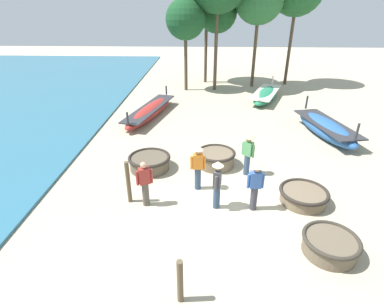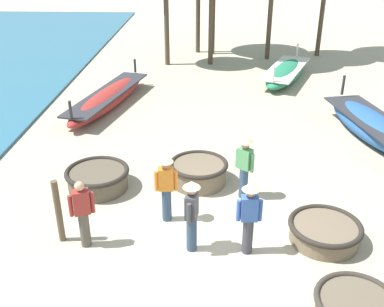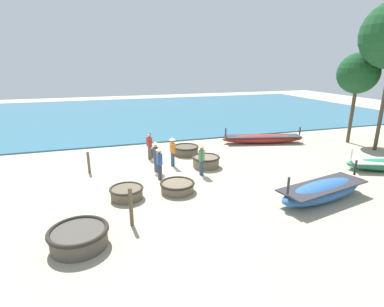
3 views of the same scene
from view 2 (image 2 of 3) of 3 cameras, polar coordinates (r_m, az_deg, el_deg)
name	(u,v)px [view 2 (image 2 of 3)]	position (r m, az deg, el deg)	size (l,w,h in m)	color
ground_plane	(213,245)	(9.90, 2.68, -11.58)	(80.00, 80.00, 0.00)	tan
coracle_weathered	(325,231)	(10.29, 16.48, -9.43)	(1.60, 1.60, 0.46)	brown
coracle_beside_post	(199,172)	(11.97, 0.84, -2.32)	(1.58, 1.58, 0.62)	brown
coracle_nearest	(98,178)	(11.99, -11.89, -3.06)	(1.67, 1.67, 0.56)	brown
long_boat_white_hull	(370,125)	(15.77, 21.67, 3.40)	(2.20, 4.77, 1.45)	#285693
long_boat_green_hull	(108,98)	(17.65, -10.58, 6.96)	(2.44, 6.03, 1.15)	maroon
long_boat_red_hull	(285,73)	(21.03, 11.78, 10.04)	(2.97, 4.98, 1.18)	#237551
fisherman_standing_left	(192,211)	(9.23, -0.05, -7.37)	(0.36, 0.52, 1.67)	#2D425B
fisherman_hauling	(83,212)	(9.69, -13.73, -7.28)	(0.50, 0.33, 1.57)	#4C473D
fisherman_with_hat	(249,214)	(9.24, 7.27, -7.61)	(0.53, 0.36, 1.67)	#383842
fisherman_standing_right	(245,163)	(11.12, 6.70, -1.27)	(0.44, 0.38, 1.67)	#2D425B
fisherman_by_coracle	(166,184)	(10.18, -3.31, -3.90)	(0.53, 0.36, 1.67)	#2D425B
mooring_post_mid_beach	(58,211)	(10.03, -16.60, -7.07)	(0.14, 0.14, 1.49)	brown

